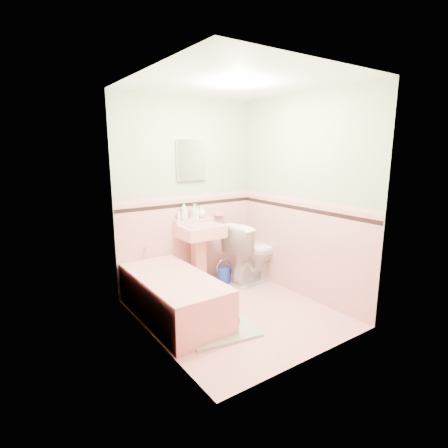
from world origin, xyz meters
TOP-DOWN VIEW (x-y plane):
  - floor at (0.00, 0.00)m, footprint 2.20×2.20m
  - ceiling at (0.00, 0.00)m, footprint 2.20×2.20m
  - wall_back at (0.00, 1.10)m, footprint 2.50×0.00m
  - wall_front at (0.00, -1.10)m, footprint 2.50×0.00m
  - wall_left at (-1.00, 0.00)m, footprint 0.00×2.50m
  - wall_right at (1.00, 0.00)m, footprint 0.00×2.50m
  - wainscot_back at (0.00, 1.09)m, footprint 2.00×0.00m
  - wainscot_front at (0.00, -1.09)m, footprint 2.00×0.00m
  - wainscot_left at (-0.99, 0.00)m, footprint 0.00×2.20m
  - wainscot_right at (0.99, 0.00)m, footprint 0.00×2.20m
  - accent_back at (0.00, 1.08)m, footprint 2.00×0.00m
  - accent_front at (0.00, -1.08)m, footprint 2.00×0.00m
  - accent_left at (-0.98, 0.00)m, footprint 0.00×2.20m
  - accent_right at (0.98, 0.00)m, footprint 0.00×2.20m
  - cap_back at (0.00, 1.08)m, footprint 2.00×0.00m
  - cap_front at (0.00, -1.08)m, footprint 2.00×0.00m
  - cap_left at (-0.98, 0.00)m, footprint 0.00×2.20m
  - cap_right at (0.98, 0.00)m, footprint 0.00×2.20m
  - bathtub at (-0.63, 0.33)m, footprint 0.70×1.50m
  - tub_faucet at (-0.63, 1.05)m, footprint 0.04×0.12m
  - sink at (0.05, 0.86)m, footprint 0.55×0.48m
  - sink_faucet at (0.05, 1.00)m, footprint 0.02×0.02m
  - medicine_cabinet at (0.05, 1.07)m, footprint 0.42×0.04m
  - soap_dish at (0.47, 1.06)m, footprint 0.13×0.08m
  - soap_bottle_left at (-0.09, 1.04)m, footprint 0.10×0.10m
  - soap_bottle_mid at (0.06, 1.04)m, footprint 0.11×0.11m
  - soap_bottle_right at (0.18, 1.04)m, footprint 0.14×0.14m
  - tube at (-0.17, 1.04)m, footprint 0.04×0.04m
  - toilet at (0.80, 0.67)m, footprint 0.91×0.61m
  - bucket at (0.41, 0.85)m, footprint 0.23×0.23m
  - bath_mat at (-0.40, -0.29)m, footprint 0.78×0.59m
  - shoe at (-0.22, -0.25)m, footprint 0.14×0.09m

SIDE VIEW (x-z plane):
  - floor at x=0.00m, z-range 0.00..0.00m
  - bath_mat at x=-0.40m, z-range 0.00..0.03m
  - shoe at x=-0.22m, z-range 0.03..0.08m
  - bucket at x=0.41m, z-range 0.00..0.23m
  - bathtub at x=-0.63m, z-range 0.00..0.45m
  - toilet at x=0.80m, z-range 0.00..0.86m
  - sink at x=0.05m, z-range 0.00..0.87m
  - wainscot_back at x=0.00m, z-range -0.40..1.60m
  - wainscot_front at x=0.00m, z-range -0.40..1.60m
  - wainscot_left at x=-0.99m, z-range -0.50..1.70m
  - wainscot_right at x=0.99m, z-range -0.50..1.70m
  - tub_faucet at x=-0.63m, z-range 0.61..0.65m
  - sink_faucet at x=0.05m, z-range 0.90..1.00m
  - soap_dish at x=0.47m, z-range 0.93..0.97m
  - tube at x=-0.17m, z-range 0.93..1.05m
  - soap_bottle_right at x=0.18m, z-range 0.93..1.09m
  - soap_bottle_mid at x=0.06m, z-range 0.93..1.13m
  - soap_bottle_left at x=-0.09m, z-range 0.93..1.17m
  - accent_left at x=-0.98m, z-range 0.02..2.22m
  - accent_right at x=0.98m, z-range 0.02..2.22m
  - accent_back at x=0.00m, z-range 0.12..2.12m
  - accent_front at x=0.00m, z-range 0.12..2.12m
  - cap_back at x=0.00m, z-range 0.22..2.22m
  - cap_front at x=0.00m, z-range 0.22..2.22m
  - cap_left at x=-0.98m, z-range 0.12..2.32m
  - cap_right at x=0.98m, z-range 0.12..2.32m
  - wall_back at x=0.00m, z-range 0.00..2.50m
  - wall_front at x=0.00m, z-range 0.00..2.50m
  - wall_left at x=-1.00m, z-range 0.00..2.50m
  - wall_right at x=1.00m, z-range 0.00..2.50m
  - medicine_cabinet at x=0.05m, z-range 1.44..1.96m
  - ceiling at x=0.00m, z-range 2.50..2.50m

